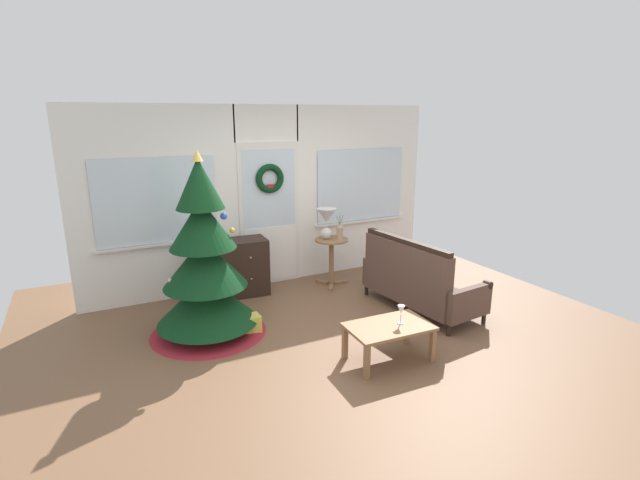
{
  "coord_description": "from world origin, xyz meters",
  "views": [
    {
      "loc": [
        -2.35,
        -4.14,
        2.42
      ],
      "look_at": [
        0.05,
        0.55,
        1.0
      ],
      "focal_mm": 26.31,
      "sensor_mm": 36.0,
      "label": 1
    }
  ],
  "objects_px": {
    "side_table": "(331,253)",
    "flower_vase": "(340,231)",
    "settee_sofa": "(416,282)",
    "table_lamp": "(327,219)",
    "christmas_tree": "(205,271)",
    "gift_box": "(251,324)",
    "wine_glass": "(401,310)",
    "dresser_cabinet": "(234,268)",
    "coffee_table": "(389,330)"
  },
  "relations": [
    {
      "from": "coffee_table",
      "to": "gift_box",
      "type": "relative_size",
      "value": 4.3
    },
    {
      "from": "settee_sofa",
      "to": "christmas_tree",
      "type": "bearing_deg",
      "value": 167.45
    },
    {
      "from": "christmas_tree",
      "to": "coffee_table",
      "type": "bearing_deg",
      "value": -44.49
    },
    {
      "from": "christmas_tree",
      "to": "dresser_cabinet",
      "type": "bearing_deg",
      "value": 57.93
    },
    {
      "from": "table_lamp",
      "to": "flower_vase",
      "type": "relative_size",
      "value": 1.26
    },
    {
      "from": "settee_sofa",
      "to": "gift_box",
      "type": "distance_m",
      "value": 2.11
    },
    {
      "from": "table_lamp",
      "to": "side_table",
      "type": "bearing_deg",
      "value": -33.69
    },
    {
      "from": "dresser_cabinet",
      "to": "wine_glass",
      "type": "distance_m",
      "value": 2.64
    },
    {
      "from": "settee_sofa",
      "to": "table_lamp",
      "type": "xyz_separation_m",
      "value": [
        -0.58,
        1.31,
        0.61
      ]
    },
    {
      "from": "settee_sofa",
      "to": "wine_glass",
      "type": "xyz_separation_m",
      "value": [
        -0.91,
        -0.9,
        0.15
      ]
    },
    {
      "from": "christmas_tree",
      "to": "wine_glass",
      "type": "bearing_deg",
      "value": -42.51
    },
    {
      "from": "side_table",
      "to": "flower_vase",
      "type": "height_order",
      "value": "flower_vase"
    },
    {
      "from": "flower_vase",
      "to": "coffee_table",
      "type": "xyz_separation_m",
      "value": [
        -0.61,
        -2.1,
        -0.49
      ]
    },
    {
      "from": "dresser_cabinet",
      "to": "gift_box",
      "type": "xyz_separation_m",
      "value": [
        -0.17,
        -1.19,
        -0.29
      ]
    },
    {
      "from": "coffee_table",
      "to": "wine_glass",
      "type": "relative_size",
      "value": 4.41
    },
    {
      "from": "dresser_cabinet",
      "to": "flower_vase",
      "type": "bearing_deg",
      "value": -12.66
    },
    {
      "from": "coffee_table",
      "to": "wine_glass",
      "type": "xyz_separation_m",
      "value": [
        0.13,
        -0.02,
        0.2
      ]
    },
    {
      "from": "flower_vase",
      "to": "wine_glass",
      "type": "height_order",
      "value": "flower_vase"
    },
    {
      "from": "settee_sofa",
      "to": "flower_vase",
      "type": "distance_m",
      "value": 1.35
    },
    {
      "from": "flower_vase",
      "to": "coffee_table",
      "type": "relative_size",
      "value": 0.41
    },
    {
      "from": "side_table",
      "to": "coffee_table",
      "type": "bearing_deg",
      "value": -103.3
    },
    {
      "from": "christmas_tree",
      "to": "gift_box",
      "type": "distance_m",
      "value": 0.8
    },
    {
      "from": "table_lamp",
      "to": "gift_box",
      "type": "relative_size",
      "value": 2.2
    },
    {
      "from": "gift_box",
      "to": "settee_sofa",
      "type": "bearing_deg",
      "value": -9.66
    },
    {
      "from": "side_table",
      "to": "table_lamp",
      "type": "xyz_separation_m",
      "value": [
        -0.06,
        0.04,
        0.49
      ]
    },
    {
      "from": "coffee_table",
      "to": "wine_glass",
      "type": "bearing_deg",
      "value": -8.24
    },
    {
      "from": "dresser_cabinet",
      "to": "settee_sofa",
      "type": "relative_size",
      "value": 0.56
    },
    {
      "from": "christmas_tree",
      "to": "flower_vase",
      "type": "bearing_deg",
      "value": 17.41
    },
    {
      "from": "dresser_cabinet",
      "to": "side_table",
      "type": "relative_size",
      "value": 1.33
    },
    {
      "from": "table_lamp",
      "to": "flower_vase",
      "type": "distance_m",
      "value": 0.25
    },
    {
      "from": "settee_sofa",
      "to": "wine_glass",
      "type": "bearing_deg",
      "value": -135.09
    },
    {
      "from": "wine_glass",
      "to": "gift_box",
      "type": "xyz_separation_m",
      "value": [
        -1.15,
        1.26,
        -0.42
      ]
    },
    {
      "from": "dresser_cabinet",
      "to": "gift_box",
      "type": "relative_size",
      "value": 4.63
    },
    {
      "from": "christmas_tree",
      "to": "flower_vase",
      "type": "height_order",
      "value": "christmas_tree"
    },
    {
      "from": "settee_sofa",
      "to": "coffee_table",
      "type": "xyz_separation_m",
      "value": [
        -1.03,
        -0.89,
        -0.05
      ]
    },
    {
      "from": "christmas_tree",
      "to": "wine_glass",
      "type": "xyz_separation_m",
      "value": [
        1.59,
        -1.46,
        -0.22
      ]
    },
    {
      "from": "settee_sofa",
      "to": "gift_box",
      "type": "bearing_deg",
      "value": 170.34
    },
    {
      "from": "side_table",
      "to": "gift_box",
      "type": "bearing_deg",
      "value": -149.17
    },
    {
      "from": "wine_glass",
      "to": "dresser_cabinet",
      "type": "bearing_deg",
      "value": 111.87
    },
    {
      "from": "table_lamp",
      "to": "coffee_table",
      "type": "xyz_separation_m",
      "value": [
        -0.45,
        -2.2,
        -0.66
      ]
    },
    {
      "from": "settee_sofa",
      "to": "coffee_table",
      "type": "bearing_deg",
      "value": -139.37
    },
    {
      "from": "flower_vase",
      "to": "wine_glass",
      "type": "distance_m",
      "value": 2.19
    },
    {
      "from": "christmas_tree",
      "to": "dresser_cabinet",
      "type": "xyz_separation_m",
      "value": [
        0.61,
        0.98,
        -0.35
      ]
    },
    {
      "from": "coffee_table",
      "to": "dresser_cabinet",
      "type": "bearing_deg",
      "value": 109.42
    },
    {
      "from": "dresser_cabinet",
      "to": "settee_sofa",
      "type": "distance_m",
      "value": 2.44
    },
    {
      "from": "wine_glass",
      "to": "coffee_table",
      "type": "bearing_deg",
      "value": 171.76
    },
    {
      "from": "christmas_tree",
      "to": "coffee_table",
      "type": "relative_size",
      "value": 2.4
    },
    {
      "from": "coffee_table",
      "to": "side_table",
      "type": "bearing_deg",
      "value": 76.7
    },
    {
      "from": "christmas_tree",
      "to": "gift_box",
      "type": "height_order",
      "value": "christmas_tree"
    },
    {
      "from": "table_lamp",
      "to": "christmas_tree",
      "type": "bearing_deg",
      "value": -158.6
    }
  ]
}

